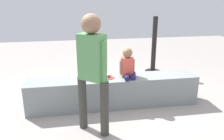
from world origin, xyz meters
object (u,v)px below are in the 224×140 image
at_px(gift_bag, 88,80).
at_px(water_bottle_far_side, 135,77).
at_px(water_bottle_near_gift, 61,84).
at_px(adult_standing, 92,65).
at_px(handbag_black_leather, 130,80).
at_px(cake_plate, 108,76).
at_px(child_seated, 128,64).
at_px(cake_box_white, 103,76).
at_px(party_cup_red, 96,88).

height_order(gift_bag, water_bottle_far_side, gift_bag).
bearing_deg(water_bottle_near_gift, adult_standing, -72.46).
bearing_deg(water_bottle_near_gift, handbag_black_leather, -2.93).
bearing_deg(gift_bag, cake_plate, -72.06).
xyz_separation_m(adult_standing, cake_plate, (0.31, 0.74, -0.44)).
relative_size(adult_standing, cake_plate, 7.06).
bearing_deg(adult_standing, gift_bag, 88.51).
distance_m(child_seated, water_bottle_near_gift, 1.56).
bearing_deg(cake_box_white, water_bottle_far_side, -17.88).
distance_m(adult_standing, cake_plate, 0.91).
xyz_separation_m(cake_plate, handbag_black_leather, (0.60, 0.79, -0.40)).
bearing_deg(water_bottle_far_side, cake_box_white, 162.12).
bearing_deg(adult_standing, party_cup_red, 82.98).
xyz_separation_m(child_seated, handbag_black_leather, (0.26, 0.80, -0.59)).
xyz_separation_m(cake_plate, party_cup_red, (-0.14, 0.63, -0.46)).
bearing_deg(cake_box_white, cake_plate, -94.44).
bearing_deg(water_bottle_far_side, gift_bag, -167.55).
bearing_deg(water_bottle_far_side, cake_plate, -125.86).
xyz_separation_m(adult_standing, cake_box_white, (0.41, 2.00, -0.89)).
xyz_separation_m(child_seated, gift_bag, (-0.60, 0.83, -0.54)).
bearing_deg(water_bottle_near_gift, gift_bag, -4.45).
xyz_separation_m(gift_bag, water_bottle_far_side, (1.03, 0.23, -0.08)).
bearing_deg(party_cup_red, adult_standing, -97.02).
distance_m(water_bottle_near_gift, handbag_black_leather, 1.41).
relative_size(child_seated, water_bottle_near_gift, 2.03).
bearing_deg(party_cup_red, water_bottle_far_side, 25.15).
relative_size(party_cup_red, cake_box_white, 0.34).
height_order(cake_plate, party_cup_red, cake_plate).
bearing_deg(cake_plate, party_cup_red, 102.51).
xyz_separation_m(water_bottle_near_gift, water_bottle_far_side, (1.57, 0.18, -0.02)).
bearing_deg(party_cup_red, water_bottle_near_gift, 160.56).
relative_size(cake_box_white, handbag_black_leather, 1.00).
relative_size(child_seated, party_cup_red, 4.33).
distance_m(water_bottle_near_gift, party_cup_red, 0.72).
bearing_deg(cake_plate, adult_standing, -112.68).
xyz_separation_m(water_bottle_far_side, handbag_black_leather, (-0.16, -0.26, 0.03)).
height_order(water_bottle_near_gift, party_cup_red, water_bottle_near_gift).
xyz_separation_m(water_bottle_near_gift, cake_box_white, (0.91, 0.40, -0.05)).
relative_size(water_bottle_far_side, handbag_black_leather, 0.61).
height_order(child_seated, party_cup_red, child_seated).
relative_size(cake_plate, water_bottle_near_gift, 0.94).
bearing_deg(handbag_black_leather, cake_box_white, 136.68).
height_order(child_seated, water_bottle_near_gift, child_seated).
distance_m(water_bottle_far_side, party_cup_red, 0.99).
relative_size(adult_standing, water_bottle_near_gift, 6.63).
height_order(child_seated, cake_box_white, child_seated).
distance_m(gift_bag, cake_box_white, 0.58).
relative_size(cake_plate, party_cup_red, 2.01).
bearing_deg(cake_plate, handbag_black_leather, 53.12).
bearing_deg(cake_box_white, adult_standing, -101.47).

